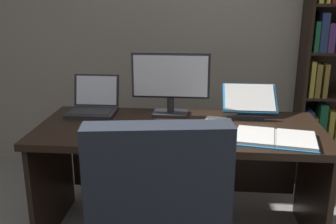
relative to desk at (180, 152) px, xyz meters
The scene contains 10 objects.
wall_back 1.34m from the desk, 91.95° to the left, with size 5.63×0.12×2.80m, color #A89E8E.
desk is the anchor object (origin of this frame).
monitor 0.43m from the desk, 114.30° to the left, with size 0.49×0.16×0.40m.
laptop 0.64m from the desk, 164.59° to the left, with size 0.30×0.28×0.23m.
keyboard 0.30m from the desk, 109.19° to the right, with size 0.42×0.15×0.02m, color #232326.
computer_mouse 0.47m from the desk, 151.29° to the right, with size 0.06×0.10×0.04m, color #232326.
reading_stand_with_book 0.56m from the desk, 26.68° to the left, with size 0.34×0.27×0.17m.
open_binder 0.61m from the desk, 26.04° to the right, with size 0.46×0.35×0.02m.
notepad 0.29m from the desk, ahead, with size 0.15×0.21×0.01m, color silver.
pen 0.31m from the desk, ahead, with size 0.01×0.01×0.14m, color navy.
Camera 1 is at (0.16, -0.85, 1.44)m, focal length 41.27 mm.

